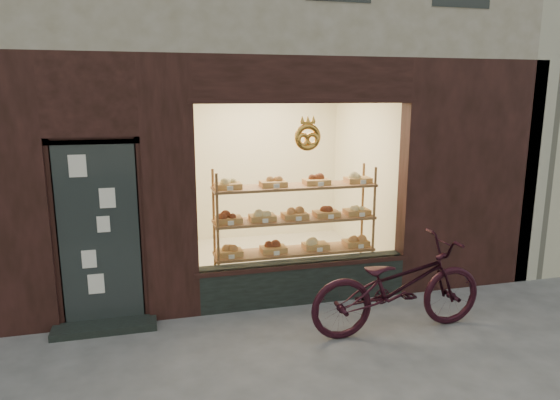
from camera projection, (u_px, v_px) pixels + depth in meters
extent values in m
plane|color=#505050|center=(325.00, 400.00, 4.42)|extent=(90.00, 90.00, 0.00)
cube|color=#222A28|center=(304.00, 281.00, 6.49)|extent=(2.70, 0.25, 0.55)
cube|color=#262D2D|center=(100.00, 234.00, 5.65)|extent=(0.90, 0.04, 2.15)
cube|color=#222A28|center=(105.00, 327.00, 5.72)|extent=(1.15, 0.35, 0.08)
torus|color=#F5A73C|center=(308.00, 137.00, 6.00)|extent=(0.33, 0.07, 0.33)
cube|color=brown|center=(294.00, 285.00, 6.94)|extent=(2.20, 0.45, 0.04)
cube|color=brown|center=(295.00, 251.00, 6.83)|extent=(2.20, 0.45, 0.03)
cube|color=brown|center=(295.00, 219.00, 6.74)|extent=(2.20, 0.45, 0.04)
cube|color=brown|center=(295.00, 187.00, 6.64)|extent=(2.20, 0.45, 0.04)
cylinder|color=brown|center=(218.00, 240.00, 6.32)|extent=(0.04, 0.04, 1.70)
cylinder|color=brown|center=(373.00, 228.00, 6.85)|extent=(0.04, 0.04, 1.70)
cylinder|color=brown|center=(214.00, 232.00, 6.69)|extent=(0.04, 0.04, 1.70)
cylinder|color=brown|center=(362.00, 222.00, 7.22)|extent=(0.04, 0.04, 1.70)
cube|color=#A88B42|center=(229.00, 253.00, 6.60)|extent=(0.34, 0.24, 0.07)
sphere|color=olive|center=(229.00, 246.00, 6.58)|extent=(0.11, 0.11, 0.11)
cube|color=white|center=(232.00, 257.00, 6.43)|extent=(0.07, 0.01, 0.05)
cube|color=#A88B42|center=(273.00, 249.00, 6.75)|extent=(0.34, 0.24, 0.07)
sphere|color=brown|center=(273.00, 243.00, 6.73)|extent=(0.11, 0.11, 0.11)
cube|color=white|center=(277.00, 253.00, 6.57)|extent=(0.08, 0.01, 0.05)
cube|color=#A88B42|center=(315.00, 246.00, 6.89)|extent=(0.34, 0.24, 0.07)
sphere|color=#EED977|center=(316.00, 240.00, 6.88)|extent=(0.11, 0.11, 0.11)
cube|color=white|center=(320.00, 250.00, 6.72)|extent=(0.07, 0.01, 0.05)
cube|color=#A88B42|center=(356.00, 243.00, 7.04)|extent=(0.34, 0.24, 0.07)
sphere|color=olive|center=(356.00, 237.00, 7.02)|extent=(0.11, 0.11, 0.11)
cube|color=white|center=(361.00, 246.00, 6.87)|extent=(0.08, 0.01, 0.05)
cube|color=#A88B42|center=(229.00, 220.00, 6.51)|extent=(0.34, 0.24, 0.07)
sphere|color=brown|center=(229.00, 213.00, 6.49)|extent=(0.11, 0.11, 0.11)
cube|color=white|center=(231.00, 223.00, 6.33)|extent=(0.07, 0.01, 0.06)
cube|color=#A88B42|center=(262.00, 218.00, 6.62)|extent=(0.34, 0.24, 0.07)
sphere|color=#EED977|center=(262.00, 211.00, 6.60)|extent=(0.11, 0.11, 0.11)
cube|color=white|center=(265.00, 221.00, 6.44)|extent=(0.07, 0.01, 0.06)
cube|color=#A88B42|center=(295.00, 215.00, 6.73)|extent=(0.34, 0.24, 0.07)
sphere|color=olive|center=(295.00, 209.00, 6.71)|extent=(0.11, 0.11, 0.11)
cube|color=white|center=(299.00, 219.00, 6.55)|extent=(0.07, 0.01, 0.06)
cube|color=#A88B42|center=(326.00, 214.00, 6.84)|extent=(0.34, 0.24, 0.07)
sphere|color=brown|center=(326.00, 208.00, 6.82)|extent=(0.11, 0.11, 0.11)
cube|color=white|center=(331.00, 217.00, 6.66)|extent=(0.07, 0.01, 0.06)
cube|color=#A88B42|center=(357.00, 212.00, 6.95)|extent=(0.34, 0.24, 0.07)
sphere|color=#EED977|center=(357.00, 206.00, 6.93)|extent=(0.11, 0.11, 0.11)
cube|color=white|center=(362.00, 215.00, 6.77)|extent=(0.08, 0.01, 0.06)
cube|color=#A88B42|center=(228.00, 186.00, 6.41)|extent=(0.34, 0.24, 0.07)
sphere|color=#EED977|center=(228.00, 179.00, 6.40)|extent=(0.11, 0.11, 0.11)
cube|color=white|center=(230.00, 188.00, 6.24)|extent=(0.07, 0.01, 0.06)
cube|color=#A88B42|center=(273.00, 184.00, 6.56)|extent=(0.34, 0.24, 0.07)
sphere|color=olive|center=(273.00, 177.00, 6.54)|extent=(0.11, 0.11, 0.11)
cube|color=white|center=(277.00, 186.00, 6.39)|extent=(0.08, 0.01, 0.06)
cube|color=#A88B42|center=(316.00, 182.00, 6.71)|extent=(0.34, 0.24, 0.07)
sphere|color=brown|center=(317.00, 175.00, 6.69)|extent=(0.11, 0.11, 0.11)
cube|color=white|center=(321.00, 184.00, 6.53)|extent=(0.07, 0.01, 0.06)
cube|color=#A88B42|center=(358.00, 180.00, 6.85)|extent=(0.34, 0.24, 0.07)
sphere|color=#EED977|center=(358.00, 174.00, 6.84)|extent=(0.11, 0.11, 0.11)
cube|color=white|center=(363.00, 182.00, 6.68)|extent=(0.08, 0.01, 0.06)
imported|color=black|center=(398.00, 285.00, 5.62)|extent=(2.09, 0.77, 1.09)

